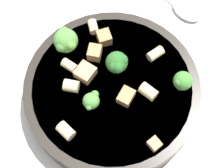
# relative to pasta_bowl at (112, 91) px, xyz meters

# --- Properties ---
(ground_plane) EXTENTS (2.00, 2.00, 0.00)m
(ground_plane) POSITION_rel_pasta_bowl_xyz_m (0.00, 0.00, -0.02)
(ground_plane) COLOR beige
(pasta_bowl) EXTENTS (0.27, 0.27, 0.04)m
(pasta_bowl) POSITION_rel_pasta_bowl_xyz_m (0.00, 0.00, 0.00)
(pasta_bowl) COLOR #28231E
(pasta_bowl) RESTS_ON ground_plane
(broccoli_floret_0) EXTENTS (0.04, 0.03, 0.04)m
(broccoli_floret_0) POSITION_rel_pasta_bowl_xyz_m (0.03, 0.01, 0.04)
(broccoli_floret_0) COLOR #93B766
(broccoli_floret_0) RESTS_ON pasta_bowl
(broccoli_floret_1) EXTENTS (0.03, 0.02, 0.03)m
(broccoli_floret_1) POSITION_rel_pasta_bowl_xyz_m (-0.04, 0.01, 0.04)
(broccoli_floret_1) COLOR #93B766
(broccoli_floret_1) RESTS_ON pasta_bowl
(broccoli_floret_2) EXTENTS (0.04, 0.04, 0.04)m
(broccoli_floret_2) POSITION_rel_pasta_bowl_xyz_m (0.03, 0.09, 0.04)
(broccoli_floret_2) COLOR #93B766
(broccoli_floret_2) RESTS_ON pasta_bowl
(broccoli_floret_3) EXTENTS (0.03, 0.03, 0.04)m
(broccoli_floret_3) POSITION_rel_pasta_bowl_xyz_m (0.04, -0.09, 0.04)
(broccoli_floret_3) COLOR #93B766
(broccoli_floret_3) RESTS_ON pasta_bowl
(rigatoni_0) EXTENTS (0.03, 0.02, 0.01)m
(rigatoni_0) POSITION_rel_pasta_bowl_xyz_m (0.08, 0.07, 0.02)
(rigatoni_0) COLOR beige
(rigatoni_0) RESTS_ON pasta_bowl
(rigatoni_1) EXTENTS (0.02, 0.03, 0.02)m
(rigatoni_1) POSITION_rel_pasta_bowl_xyz_m (-0.03, 0.05, 0.03)
(rigatoni_1) COLOR beige
(rigatoni_1) RESTS_ON pasta_bowl
(rigatoni_2) EXTENTS (0.02, 0.02, 0.01)m
(rigatoni_2) POSITION_rel_pasta_bowl_xyz_m (-0.00, 0.07, 0.02)
(rigatoni_2) COLOR beige
(rigatoni_2) RESTS_ON pasta_bowl
(rigatoni_3) EXTENTS (0.02, 0.03, 0.02)m
(rigatoni_3) POSITION_rel_pasta_bowl_xyz_m (0.01, -0.05, 0.03)
(rigatoni_3) COLOR beige
(rigatoni_3) RESTS_ON pasta_bowl
(rigatoni_4) EXTENTS (0.02, 0.03, 0.02)m
(rigatoni_4) POSITION_rel_pasta_bowl_xyz_m (-0.09, 0.03, 0.03)
(rigatoni_4) COLOR beige
(rigatoni_4) RESTS_ON pasta_bowl
(rigatoni_5) EXTENTS (0.03, 0.02, 0.01)m
(rigatoni_5) POSITION_rel_pasta_bowl_xyz_m (0.08, -0.04, 0.03)
(rigatoni_5) COLOR beige
(rigatoni_5) RESTS_ON pasta_bowl
(chicken_chunk_0) EXTENTS (0.03, 0.02, 0.02)m
(chicken_chunk_0) POSITION_rel_pasta_bowl_xyz_m (0.04, 0.05, 0.03)
(chicken_chunk_0) COLOR #A87A4C
(chicken_chunk_0) RESTS_ON pasta_bowl
(chicken_chunk_1) EXTENTS (0.03, 0.02, 0.01)m
(chicken_chunk_1) POSITION_rel_pasta_bowl_xyz_m (-0.01, -0.03, 0.02)
(chicken_chunk_1) COLOR #A87A4C
(chicken_chunk_1) RESTS_ON pasta_bowl
(chicken_chunk_2) EXTENTS (0.03, 0.03, 0.02)m
(chicken_chunk_2) POSITION_rel_pasta_bowl_xyz_m (0.00, 0.04, 0.03)
(chicken_chunk_2) COLOR tan
(chicken_chunk_2) RESTS_ON pasta_bowl
(chicken_chunk_3) EXTENTS (0.03, 0.03, 0.02)m
(chicken_chunk_3) POSITION_rel_pasta_bowl_xyz_m (0.07, 0.05, 0.03)
(chicken_chunk_3) COLOR #A87A4C
(chicken_chunk_3) RESTS_ON pasta_bowl
(chicken_chunk_4) EXTENTS (0.02, 0.02, 0.01)m
(chicken_chunk_4) POSITION_rel_pasta_bowl_xyz_m (-0.05, -0.09, 0.02)
(chicken_chunk_4) COLOR tan
(chicken_chunk_4) RESTS_ON pasta_bowl
(spoon) EXTENTS (0.08, 0.17, 0.01)m
(spoon) POSITION_rel_pasta_bowl_xyz_m (0.21, -0.02, -0.02)
(spoon) COLOR silver
(spoon) RESTS_ON ground_plane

